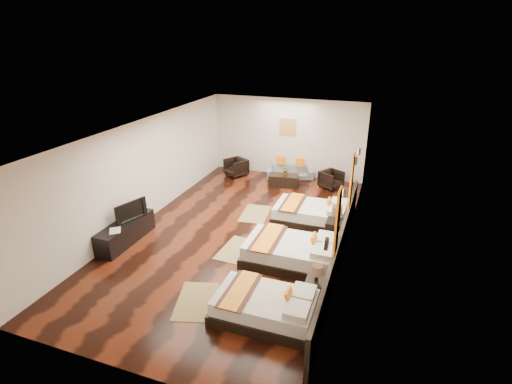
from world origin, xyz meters
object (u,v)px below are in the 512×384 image
at_px(book, 109,232).
at_px(tv, 129,210).
at_px(table_plant, 286,171).
at_px(bed_near, 266,306).
at_px(nightstand_b, 336,228).
at_px(bed_far, 312,214).
at_px(armchair_left, 236,167).
at_px(figurine, 140,205).
at_px(armchair_right, 331,179).
at_px(tv_console, 126,232).
at_px(sofa, 290,171).
at_px(bed_mid, 293,252).
at_px(nightstand_a, 316,288).
at_px(coffee_table, 284,180).

bearing_deg(book, tv, 86.06).
bearing_deg(table_plant, bed_near, -77.61).
bearing_deg(nightstand_b, book, -153.95).
relative_size(bed_far, table_plant, 7.05).
bearing_deg(armchair_left, figurine, -68.49).
height_order(nightstand_b, armchair_right, nightstand_b).
relative_size(tv, figurine, 2.57).
height_order(tv_console, table_plant, table_plant).
height_order(figurine, armchair_right, figurine).
height_order(sofa, table_plant, table_plant).
distance_m(tv, armchair_left, 5.30).
xyz_separation_m(tv_console, table_plant, (2.77, 5.00, 0.27)).
relative_size(bed_mid, bed_far, 1.05).
bearing_deg(bed_far, bed_near, -90.03).
bearing_deg(nightstand_a, bed_mid, 123.63).
xyz_separation_m(bed_far, tv, (-4.15, -2.44, 0.54)).
relative_size(nightstand_a, armchair_left, 1.12).
bearing_deg(tv_console, nightstand_a, -7.76).
bearing_deg(tv, bed_far, -42.03).
bearing_deg(book, nightstand_a, -1.34).
bearing_deg(nightstand_b, bed_far, 134.96).
height_order(figurine, sofa, figurine).
bearing_deg(figurine, bed_near, -27.48).
distance_m(bed_far, tv_console, 4.94).
height_order(armchair_left, armchair_right, armchair_left).
distance_m(bed_near, nightstand_a, 1.10).
bearing_deg(tv_console, bed_near, -19.47).
bearing_deg(armchair_right, nightstand_b, -137.68).
bearing_deg(bed_near, book, 167.56).
xyz_separation_m(bed_near, tv, (-4.14, 1.65, 0.56)).
height_order(bed_mid, tv_console, bed_mid).
bearing_deg(bed_far, table_plant, 120.78).
height_order(bed_far, table_plant, bed_far).
bearing_deg(figurine, bed_far, 24.49).
bearing_deg(nightstand_b, table_plant, 124.68).
relative_size(bed_mid, book, 6.31).
relative_size(bed_far, sofa, 1.23).
bearing_deg(armchair_left, sofa, 43.66).
bearing_deg(nightstand_b, bed_mid, -117.95).
xyz_separation_m(bed_far, nightstand_b, (0.75, -0.75, 0.06)).
distance_m(bed_far, figurine, 4.63).
height_order(tv, table_plant, tv).
bearing_deg(bed_mid, coffee_table, 108.12).
relative_size(nightstand_b, book, 2.73).
bearing_deg(table_plant, bed_mid, -72.59).
bearing_deg(bed_near, sofa, 101.49).
relative_size(bed_far, tv_console, 1.14).
relative_size(bed_near, sofa, 1.14).
relative_size(bed_near, table_plant, 6.53).
bearing_deg(sofa, armchair_right, -35.17).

